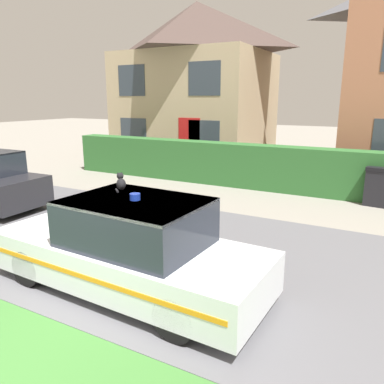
# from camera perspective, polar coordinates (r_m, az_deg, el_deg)

# --- Properties ---
(road_strip) EXTENTS (28.00, 5.57, 0.01)m
(road_strip) POSITION_cam_1_polar(r_m,az_deg,el_deg) (7.37, -3.00, -8.80)
(road_strip) COLOR #5B5B60
(road_strip) RESTS_ON ground
(garden_hedge) EXTENTS (15.47, 0.72, 1.42)m
(garden_hedge) POSITION_cam_1_polar(r_m,az_deg,el_deg) (12.26, 11.92, 3.62)
(garden_hedge) COLOR #2D662D
(garden_hedge) RESTS_ON ground
(police_car) EXTENTS (4.47, 1.81, 1.53)m
(police_car) POSITION_cam_1_polar(r_m,az_deg,el_deg) (5.79, -9.53, -8.43)
(police_car) COLOR black
(police_car) RESTS_ON road_strip
(cat) EXTENTS (0.24, 0.29, 0.26)m
(cat) POSITION_cam_1_polar(r_m,az_deg,el_deg) (5.67, -10.80, 1.39)
(cat) COLOR black
(cat) RESTS_ON police_car
(house_left) EXTENTS (6.75, 5.62, 7.13)m
(house_left) POSITION_cam_1_polar(r_m,az_deg,el_deg) (18.44, 0.67, 16.46)
(house_left) COLOR tan
(house_left) RESTS_ON ground
(wheelie_bin) EXTENTS (0.68, 0.69, 1.08)m
(wheelie_bin) POSITION_cam_1_polar(r_m,az_deg,el_deg) (11.45, 26.45, 0.86)
(wheelie_bin) COLOR black
(wheelie_bin) RESTS_ON ground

